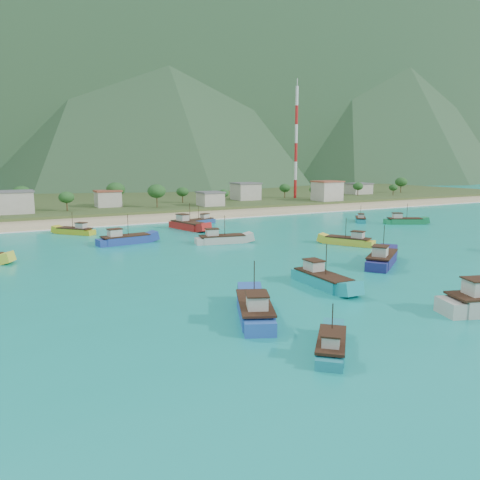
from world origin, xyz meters
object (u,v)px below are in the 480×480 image
boat_24 (349,242)px  boat_18 (404,221)px  boat_20 (322,280)px  boat_27 (76,232)px  boat_6 (361,220)px  boat_17 (188,226)px  boat_3 (125,240)px  boat_19 (255,311)px  boat_25 (331,348)px  boat_10 (200,222)px  boat_11 (382,260)px  radio_tower (296,143)px  boat_9 (221,240)px

boat_24 → boat_18: bearing=-2.1°
boat_18 → boat_24: size_ratio=1.02×
boat_20 → boat_27: size_ratio=1.22×
boat_24 → boat_27: size_ratio=1.13×
boat_18 → boat_24: (-35.18, -17.91, -0.02)m
boat_20 → boat_27: (-22.28, 64.39, -0.14)m
boat_6 → boat_17: boat_17 is taller
boat_3 → boat_19: 53.28m
boat_18 → boat_25: (-73.66, -59.40, -0.21)m
boat_6 → boat_24: bearing=-96.5°
boat_17 → boat_27: 26.84m
boat_17 → boat_19: (-19.09, -66.68, -0.07)m
boat_6 → boat_18: (7.35, -8.95, 0.18)m
boat_19 → boat_18: bearing=56.9°
boat_25 → boat_20: bearing=95.8°
boat_18 → boat_17: bearing=-80.5°
boat_10 → boat_25: boat_10 is taller
boat_19 → boat_10: bearing=95.0°
boat_11 → boat_24: (7.98, 17.13, -0.19)m
boat_24 → boat_19: bearing=-171.9°
radio_tower → boat_25: (-88.15, -131.87, -23.84)m
boat_6 → boat_10: boat_10 is taller
boat_6 → boat_27: boat_27 is taller
boat_20 → boat_24: (24.86, 22.76, -0.09)m
boat_3 → boat_17: (19.55, 13.40, 0.10)m
boat_11 → boat_6: bearing=105.0°
boat_9 → boat_20: bearing=6.6°
boat_20 → boat_25: (-13.62, -18.73, -0.28)m
boat_24 → boat_20: bearing=-166.6°
boat_3 → boat_6: 68.30m
boat_3 → boat_17: 23.70m
boat_27 → boat_25: bearing=-125.5°
boat_11 → boat_25: bearing=-87.3°
radio_tower → boat_3: size_ratio=3.99×
radio_tower → boat_9: 107.34m
boat_10 → boat_19: (-26.04, -74.67, 0.25)m
boat_27 → boat_24: bearing=-82.8°
boat_20 → boat_9: bearing=-92.1°
radio_tower → boat_27: radio_tower is taller
boat_25 → radio_tower: bearing=98.1°
boat_6 → boat_24: (-27.83, -26.86, 0.16)m
boat_3 → boat_27: size_ratio=1.27×
boat_20 → radio_tower: bearing=-121.5°
boat_9 → boat_27: size_ratio=1.22×
radio_tower → boat_3: bearing=-143.2°
boat_19 → boat_20: size_ratio=1.08×
boat_17 → boat_20: 59.34m
boat_9 → boat_27: (-24.85, 27.33, -0.12)m
radio_tower → boat_25: radio_tower is taller
boat_19 → boat_25: boat_19 is taller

